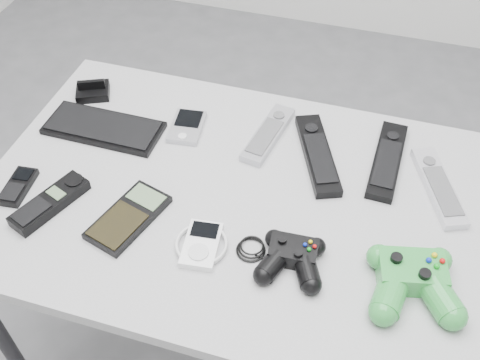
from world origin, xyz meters
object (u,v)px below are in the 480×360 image
(pda, at_px, (187,126))
(remote_black_a, at_px, (318,154))
(mobile_phone, at_px, (18,186))
(cordless_handset, at_px, (50,202))
(mp3_player, at_px, (201,244))
(calculator, at_px, (128,217))
(remote_silver_a, at_px, (268,134))
(remote_silver_b, at_px, (439,186))
(pda_keyboard, at_px, (104,127))
(remote_black_b, at_px, (387,160))
(controller_black, at_px, (292,256))
(desk, at_px, (242,216))
(controller_green, at_px, (413,279))

(pda, distance_m, remote_black_a, 0.30)
(mobile_phone, height_order, cordless_handset, cordless_handset)
(remote_black_a, xyz_separation_m, mp3_player, (-0.16, -0.29, -0.00))
(mobile_phone, xyz_separation_m, calculator, (0.25, -0.01, -0.00))
(remote_silver_a, relative_size, remote_black_a, 0.82)
(remote_silver_b, xyz_separation_m, mobile_phone, (-0.81, -0.24, -0.00))
(pda_keyboard, xyz_separation_m, remote_black_a, (0.47, 0.05, 0.00))
(pda_keyboard, height_order, remote_silver_a, remote_silver_a)
(calculator, bearing_deg, mobile_phone, -165.73)
(pda, height_order, remote_black_b, remote_black_b)
(remote_black_a, bearing_deg, pda, 155.94)
(pda, relative_size, calculator, 0.64)
(mp3_player, relative_size, controller_black, 0.51)
(desk, distance_m, cordless_handset, 0.38)
(pda, bearing_deg, remote_black_b, -4.20)
(pda, height_order, remote_silver_a, remote_silver_a)
(controller_black, bearing_deg, mobile_phone, 175.14)
(pda_keyboard, height_order, controller_black, controller_black)
(remote_silver_a, xyz_separation_m, mobile_phone, (-0.44, -0.29, -0.00))
(remote_black_b, bearing_deg, pda, -175.18)
(desk, relative_size, pda, 9.79)
(desk, relative_size, remote_black_a, 4.43)
(cordless_handset, bearing_deg, remote_black_b, 48.04)
(controller_green, bearing_deg, cordless_handset, 168.34)
(remote_black_b, bearing_deg, remote_silver_a, -179.30)
(remote_silver_a, height_order, calculator, remote_silver_a)
(remote_silver_a, height_order, remote_black_b, same)
(calculator, bearing_deg, controller_black, 14.83)
(desk, distance_m, controller_black, 0.20)
(desk, xyz_separation_m, remote_black_a, (0.12, 0.15, 0.07))
(cordless_handset, height_order, mp3_player, cordless_handset)
(remote_silver_b, height_order, calculator, remote_silver_b)
(remote_silver_a, bearing_deg, controller_black, -58.65)
(remote_silver_b, relative_size, calculator, 1.27)
(desk, relative_size, mp3_player, 10.05)
(mp3_player, bearing_deg, calculator, 165.41)
(remote_black_a, distance_m, controller_black, 0.28)
(remote_black_b, distance_m, remote_silver_b, 0.12)
(remote_silver_a, height_order, cordless_handset, cordless_handset)
(mp3_player, xyz_separation_m, controller_green, (0.37, 0.02, 0.02))
(desk, height_order, remote_black_a, remote_black_a)
(remote_silver_b, bearing_deg, remote_black_a, 152.81)
(calculator, bearing_deg, desk, 48.47)
(pda, xyz_separation_m, remote_black_b, (0.44, 0.02, 0.00))
(mobile_phone, height_order, mp3_player, mp3_player)
(remote_silver_a, height_order, mp3_player, remote_silver_a)
(pda_keyboard, height_order, mp3_player, mp3_player)
(desk, distance_m, pda, 0.25)
(pda, distance_m, controller_black, 0.42)
(mobile_phone, bearing_deg, remote_silver_b, 10.97)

